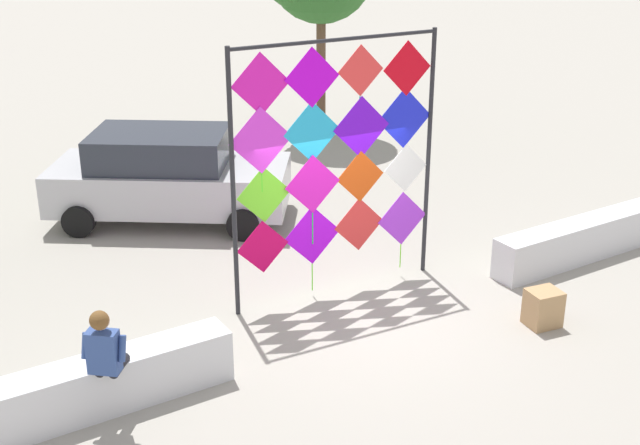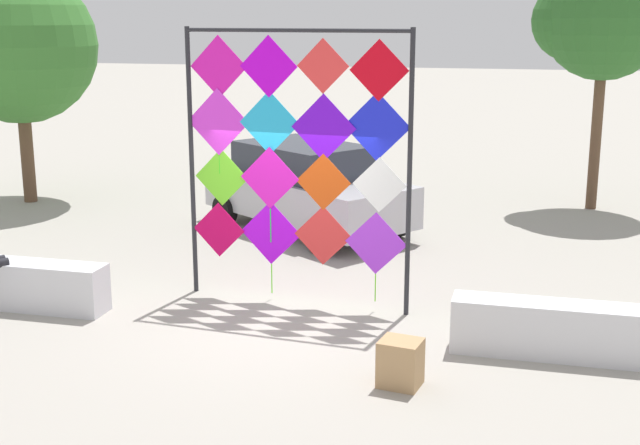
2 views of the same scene
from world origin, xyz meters
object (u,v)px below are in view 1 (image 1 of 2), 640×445
at_px(kite_display_rack, 335,152).
at_px(parked_car, 168,176).
at_px(cardboard_box_large, 543,308).
at_px(seated_vendor, 108,354).

relative_size(kite_display_rack, parked_car, 0.85).
bearing_deg(cardboard_box_large, seated_vendor, 170.36).
relative_size(seated_vendor, parked_car, 0.33).
bearing_deg(parked_car, kite_display_rack, -76.93).
relative_size(kite_display_rack, seated_vendor, 2.59).
relative_size(parked_car, cardboard_box_large, 8.57).
xyz_separation_m(parked_car, cardboard_box_large, (2.94, -6.76, -0.59)).
distance_m(kite_display_rack, cardboard_box_large, 3.77).
height_order(kite_display_rack, parked_car, kite_display_rack).
bearing_deg(kite_display_rack, parked_car, 103.07).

